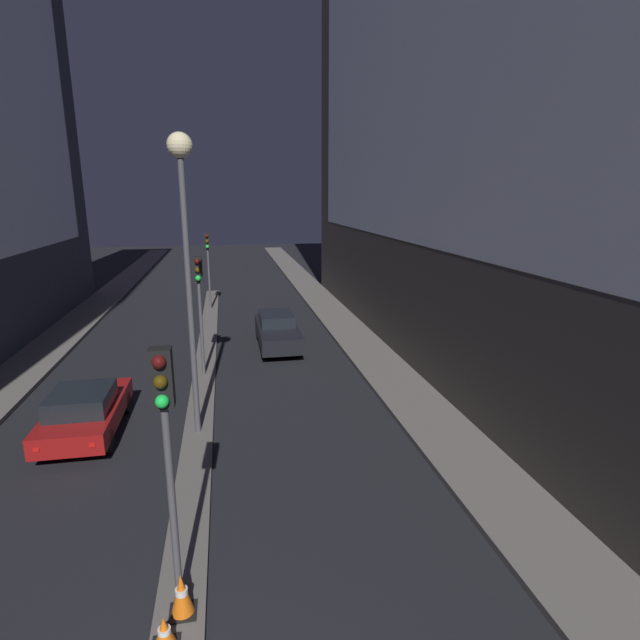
{
  "coord_description": "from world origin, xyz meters",
  "views": [
    {
      "loc": [
        1.0,
        -3.43,
        6.69
      ],
      "look_at": [
        5.57,
        20.67,
        0.5
      ],
      "focal_mm": 28.0,
      "sensor_mm": 36.0,
      "label": 1
    }
  ],
  "objects_px": {
    "traffic_light_far": "(208,254)",
    "street_lamp": "(184,215)",
    "car_right_lane": "(277,330)",
    "traffic_cone_near": "(164,633)",
    "traffic_light_mid": "(199,289)",
    "car_left_lane": "(85,411)",
    "traffic_cone_far": "(182,594)",
    "traffic_light_near": "(165,424)"
  },
  "relations": [
    {
      "from": "street_lamp",
      "to": "car_left_lane",
      "type": "height_order",
      "value": "street_lamp"
    },
    {
      "from": "traffic_light_near",
      "to": "traffic_cone_near",
      "type": "height_order",
      "value": "traffic_light_near"
    },
    {
      "from": "car_right_lane",
      "to": "traffic_light_mid",
      "type": "bearing_deg",
      "value": -133.02
    },
    {
      "from": "street_lamp",
      "to": "car_left_lane",
      "type": "distance_m",
      "value": 6.31
    },
    {
      "from": "traffic_light_mid",
      "to": "traffic_light_far",
      "type": "bearing_deg",
      "value": 90.0
    },
    {
      "from": "traffic_light_mid",
      "to": "traffic_light_near",
      "type": "bearing_deg",
      "value": -90.0
    },
    {
      "from": "traffic_light_far",
      "to": "street_lamp",
      "type": "xyz_separation_m",
      "value": [
        0.0,
        -15.93,
        2.8
      ]
    },
    {
      "from": "traffic_light_far",
      "to": "car_left_lane",
      "type": "distance_m",
      "value": 15.84
    },
    {
      "from": "traffic_light_near",
      "to": "traffic_cone_far",
      "type": "bearing_deg",
      "value": -71.48
    },
    {
      "from": "traffic_light_far",
      "to": "traffic_cone_far",
      "type": "relative_size",
      "value": 6.12
    },
    {
      "from": "traffic_light_far",
      "to": "street_lamp",
      "type": "height_order",
      "value": "street_lamp"
    },
    {
      "from": "traffic_light_mid",
      "to": "car_left_lane",
      "type": "distance_m",
      "value": 5.79
    },
    {
      "from": "traffic_light_mid",
      "to": "traffic_cone_near",
      "type": "xyz_separation_m",
      "value": [
        -0.15,
        -11.85,
        -2.99
      ]
    },
    {
      "from": "traffic_light_mid",
      "to": "car_right_lane",
      "type": "bearing_deg",
      "value": 46.98
    },
    {
      "from": "traffic_cone_near",
      "to": "street_lamp",
      "type": "bearing_deg",
      "value": 88.79
    },
    {
      "from": "traffic_cone_near",
      "to": "traffic_cone_far",
      "type": "relative_size",
      "value": 0.74
    },
    {
      "from": "traffic_cone_near",
      "to": "car_right_lane",
      "type": "distance_m",
      "value": 15.56
    },
    {
      "from": "street_lamp",
      "to": "car_right_lane",
      "type": "relative_size",
      "value": 1.7
    },
    {
      "from": "traffic_light_near",
      "to": "traffic_cone_far",
      "type": "distance_m",
      "value": 2.9
    },
    {
      "from": "street_lamp",
      "to": "traffic_cone_near",
      "type": "relative_size",
      "value": 15.08
    },
    {
      "from": "traffic_light_far",
      "to": "street_lamp",
      "type": "bearing_deg",
      "value": -90.0
    },
    {
      "from": "traffic_light_near",
      "to": "street_lamp",
      "type": "height_order",
      "value": "street_lamp"
    },
    {
      "from": "traffic_cone_far",
      "to": "car_right_lane",
      "type": "relative_size",
      "value": 0.15
    },
    {
      "from": "street_lamp",
      "to": "traffic_cone_far",
      "type": "height_order",
      "value": "street_lamp"
    },
    {
      "from": "traffic_light_far",
      "to": "car_left_lane",
      "type": "height_order",
      "value": "traffic_light_far"
    },
    {
      "from": "traffic_light_near",
      "to": "traffic_light_far",
      "type": "bearing_deg",
      "value": 90.0
    },
    {
      "from": "traffic_cone_far",
      "to": "car_left_lane",
      "type": "bearing_deg",
      "value": 114.03
    },
    {
      "from": "traffic_light_mid",
      "to": "car_left_lane",
      "type": "xyz_separation_m",
      "value": [
        -3.13,
        -4.09,
        -2.65
      ]
    },
    {
      "from": "traffic_cone_far",
      "to": "car_right_lane",
      "type": "bearing_deg",
      "value": 78.11
    },
    {
      "from": "traffic_light_mid",
      "to": "traffic_cone_far",
      "type": "height_order",
      "value": "traffic_light_mid"
    },
    {
      "from": "traffic_light_mid",
      "to": "traffic_cone_far",
      "type": "distance_m",
      "value": 11.6
    },
    {
      "from": "traffic_light_near",
      "to": "traffic_cone_far",
      "type": "height_order",
      "value": "traffic_light_near"
    },
    {
      "from": "car_right_lane",
      "to": "traffic_cone_near",
      "type": "bearing_deg",
      "value": -102.18
    },
    {
      "from": "traffic_light_mid",
      "to": "street_lamp",
      "type": "xyz_separation_m",
      "value": [
        0.0,
        -4.72,
        2.8
      ]
    },
    {
      "from": "traffic_cone_far",
      "to": "car_right_lane",
      "type": "distance_m",
      "value": 14.91
    },
    {
      "from": "traffic_cone_far",
      "to": "traffic_light_far",
      "type": "bearing_deg",
      "value": 90.15
    },
    {
      "from": "traffic_light_mid",
      "to": "car_left_lane",
      "type": "height_order",
      "value": "traffic_light_mid"
    },
    {
      "from": "traffic_light_far",
      "to": "car_left_lane",
      "type": "xyz_separation_m",
      "value": [
        -3.13,
        -15.3,
        -2.65
      ]
    },
    {
      "from": "traffic_light_near",
      "to": "traffic_cone_near",
      "type": "distance_m",
      "value": 3.1
    },
    {
      "from": "street_lamp",
      "to": "car_right_lane",
      "type": "height_order",
      "value": "street_lamp"
    },
    {
      "from": "traffic_cone_far",
      "to": "car_left_lane",
      "type": "distance_m",
      "value": 7.83
    },
    {
      "from": "traffic_cone_far",
      "to": "street_lamp",
      "type": "bearing_deg",
      "value": 90.5
    }
  ]
}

